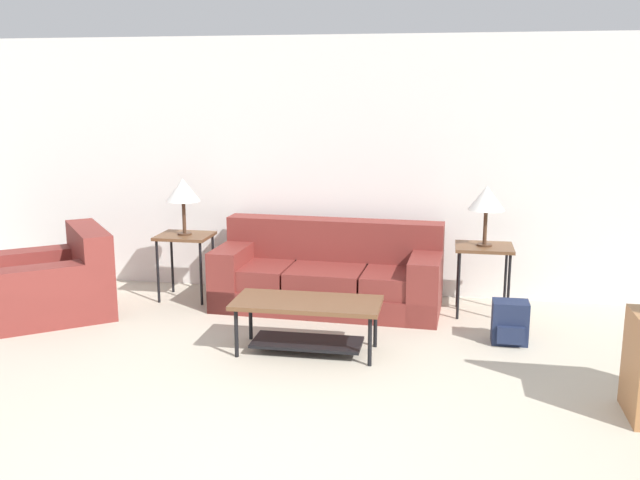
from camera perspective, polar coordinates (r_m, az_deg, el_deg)
name	(u,v)px	position (r m, az deg, el deg)	size (l,w,h in m)	color
wall_back	(347,167)	(7.26, 2.17, 5.83)	(8.85, 0.06, 2.60)	white
couch	(329,277)	(6.90, 0.70, -2.97)	(2.18, 0.95, 0.82)	maroon
armchair	(56,285)	(7.12, -20.40, -3.40)	(1.42, 1.41, 0.80)	maroon
coffee_table	(307,314)	(5.73, -1.04, -5.95)	(1.18, 0.54, 0.43)	brown
side_table_left	(185,242)	(7.23, -10.75, -0.17)	(0.53, 0.45, 0.66)	brown
side_table_right	(484,254)	(6.77, 12.97, -1.09)	(0.53, 0.45, 0.66)	brown
table_lamp_left	(183,191)	(7.14, -10.91, 3.87)	(0.33, 0.33, 0.56)	#472D1E
table_lamp_right	(487,199)	(6.68, 13.18, 3.21)	(0.33, 0.33, 0.56)	#472D1E
backpack	(510,323)	(6.17, 14.95, -6.42)	(0.29, 0.29, 0.36)	#1E2847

